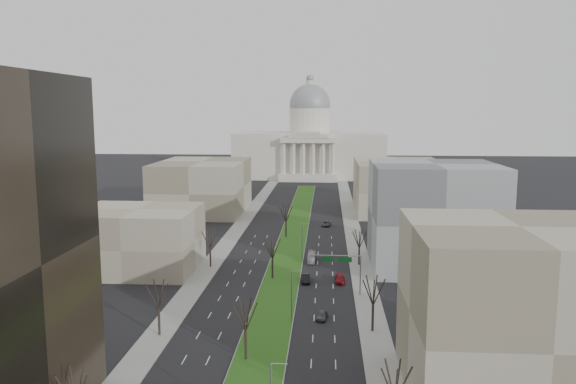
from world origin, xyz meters
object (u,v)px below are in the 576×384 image
at_px(car_grey_far, 326,224).
at_px(box_van, 312,257).
at_px(car_grey_near, 322,315).
at_px(car_red, 340,279).
at_px(car_black, 305,278).

xyz_separation_m(car_grey_far, box_van, (-3.44, -41.83, 0.32)).
distance_m(car_grey_near, box_van, 37.92).
relative_size(car_grey_near, box_van, 0.55).
bearing_deg(box_van, car_grey_far, 86.05).
height_order(car_grey_near, box_van, box_van).
bearing_deg(box_van, car_grey_near, -84.87).
relative_size(car_grey_near, car_grey_far, 0.79).
bearing_deg(car_grey_far, car_red, -82.44).
bearing_deg(car_red, car_grey_far, 91.13).
relative_size(car_black, car_red, 0.97).
height_order(car_grey_near, car_grey_far, car_grey_far).
distance_m(car_grey_far, box_van, 41.97).
xyz_separation_m(car_grey_near, car_red, (3.55, 21.34, 0.06)).
height_order(car_red, box_van, box_van).
height_order(car_grey_near, car_black, car_black).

